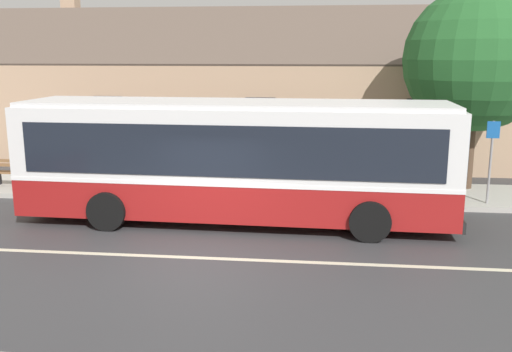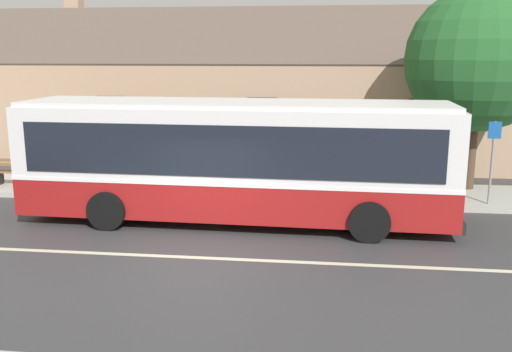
# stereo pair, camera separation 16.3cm
# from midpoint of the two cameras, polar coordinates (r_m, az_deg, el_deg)

# --- Properties ---
(ground_plane) EXTENTS (300.00, 300.00, 0.00)m
(ground_plane) POSITION_cam_midpoint_polar(r_m,az_deg,el_deg) (12.79, -6.41, -8.13)
(ground_plane) COLOR #38383A
(sidewalk_far) EXTENTS (60.00, 3.00, 0.15)m
(sidewalk_far) POSITION_cam_midpoint_polar(r_m,az_deg,el_deg) (18.41, -2.30, -1.47)
(sidewalk_far) COLOR #ADAAA3
(sidewalk_far) RESTS_ON ground
(lane_divider_stripe) EXTENTS (60.00, 0.16, 0.01)m
(lane_divider_stripe) POSITION_cam_midpoint_polar(r_m,az_deg,el_deg) (12.79, -6.41, -8.11)
(lane_divider_stripe) COLOR beige
(lane_divider_stripe) RESTS_ON ground
(community_building) EXTENTS (25.52, 10.25, 7.48)m
(community_building) POSITION_cam_midpoint_polar(r_m,az_deg,el_deg) (26.65, -4.85, 7.21)
(community_building) COLOR tan
(community_building) RESTS_ON ground
(transit_bus) EXTENTS (11.38, 2.97, 3.21)m
(transit_bus) POSITION_cam_midpoint_polar(r_m,az_deg,el_deg) (15.00, -2.38, 1.82)
(transit_bus) COLOR maroon
(transit_bus) RESTS_ON ground
(bench_by_building) EXTENTS (1.72, 0.51, 0.94)m
(bench_by_building) POSITION_cam_midpoint_polar(r_m,az_deg,el_deg) (20.20, -23.15, 0.21)
(bench_by_building) COLOR brown
(bench_by_building) RESTS_ON sidewalk_far
(bench_down_street) EXTENTS (1.75, 0.51, 0.94)m
(bench_down_street) POSITION_cam_midpoint_polar(r_m,az_deg,el_deg) (18.57, -10.73, 0.02)
(bench_down_street) COLOR brown
(bench_down_street) RESTS_ON sidewalk_far
(street_tree_primary) EXTENTS (4.46, 4.46, 6.46)m
(street_tree_primary) POSITION_cam_midpoint_polar(r_m,az_deg,el_deg) (19.18, 20.89, 10.80)
(street_tree_primary) COLOR #4C3828
(street_tree_primary) RESTS_ON ground
(bus_stop_sign) EXTENTS (0.36, 0.07, 2.40)m
(bus_stop_sign) POSITION_cam_midpoint_polar(r_m,az_deg,el_deg) (17.57, 22.22, 2.17)
(bus_stop_sign) COLOR gray
(bus_stop_sign) RESTS_ON sidewalk_far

